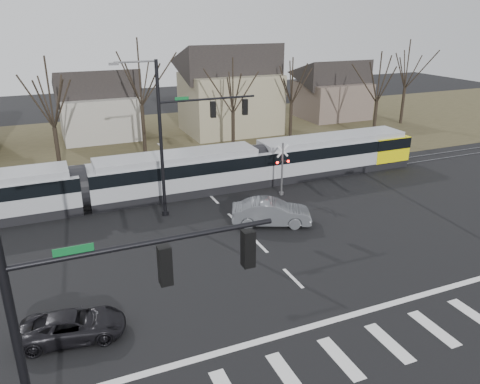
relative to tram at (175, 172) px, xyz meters
name	(u,v)px	position (x,y,z in m)	size (l,w,h in m)	color
ground	(314,299)	(2.24, -16.00, -1.72)	(140.00, 140.00, 0.00)	black
grass_verge	(156,141)	(2.24, 16.00, -1.72)	(140.00, 28.00, 0.01)	#38331E
crosswalk	(365,350)	(2.24, -20.00, -1.72)	(27.00, 2.60, 0.01)	silver
stop_line	(335,320)	(2.24, -17.80, -1.72)	(28.00, 0.35, 0.01)	silver
lane_dashes	(205,190)	(2.24, 0.00, -1.72)	(0.18, 30.00, 0.01)	silver
rail_pair	(205,190)	(2.24, -0.20, -1.69)	(90.00, 1.52, 0.06)	#59595E
tram	(175,172)	(0.00, 0.00, 0.00)	(41.71, 3.10, 3.16)	gray
sedan	(271,212)	(4.16, -7.63, -0.89)	(5.33, 3.61, 1.66)	#515459
suv	(73,326)	(-8.52, -14.52, -1.13)	(4.50, 2.55, 1.18)	black
signal_pole_near_left	(88,325)	(-8.17, -22.00, 3.98)	(9.28, 0.44, 10.20)	black
signal_pole_far	(185,130)	(-0.17, -3.50, 3.98)	(9.28, 0.44, 10.20)	black
rail_crossing_signal	(282,171)	(7.24, -3.21, 0.16)	(1.08, 0.36, 4.00)	#59595B
tree_row	(188,102)	(4.24, 10.00, 3.28)	(59.20, 7.20, 10.00)	black
house_b	(99,101)	(-2.76, 20.00, 2.25)	(8.64, 7.56, 7.65)	gray
house_c	(230,85)	(11.24, 17.00, 3.51)	(10.80, 8.64, 10.10)	gray
house_d	(333,87)	(26.24, 19.00, 2.25)	(8.64, 7.56, 7.65)	brown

